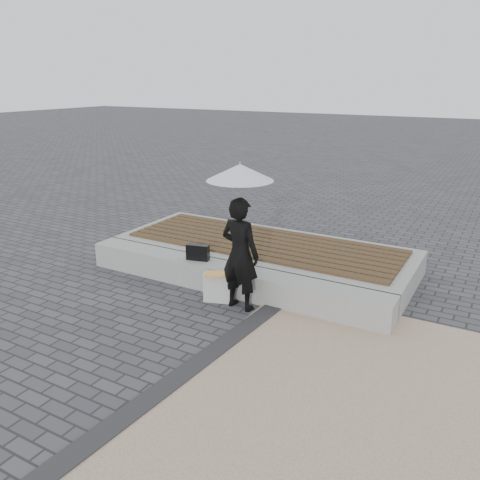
% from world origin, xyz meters
% --- Properties ---
extents(ground, '(80.00, 80.00, 0.00)m').
position_xyz_m(ground, '(0.00, 0.00, 0.00)').
color(ground, '#47484C').
rests_on(ground, ground).
extents(terrazzo_zone, '(5.00, 5.00, 0.02)m').
position_xyz_m(terrazzo_zone, '(3.20, -0.50, 0.01)').
color(terrazzo_zone, '#CCB593').
rests_on(terrazzo_zone, ground).
extents(edging_band, '(0.61, 5.20, 0.04)m').
position_xyz_m(edging_band, '(0.75, -0.50, 0.02)').
color(edging_band, '#2C2B2E').
rests_on(edging_band, ground).
extents(seating_ledge, '(5.00, 0.45, 0.40)m').
position_xyz_m(seating_ledge, '(0.00, 1.60, 0.20)').
color(seating_ledge, '#B0B1AB').
rests_on(seating_ledge, ground).
extents(timber_platform, '(5.00, 2.00, 0.40)m').
position_xyz_m(timber_platform, '(0.00, 2.80, 0.20)').
color(timber_platform, '#A5A5A0').
rests_on(timber_platform, ground).
extents(timber_decking, '(4.60, 1.60, 0.04)m').
position_xyz_m(timber_decking, '(0.00, 2.80, 0.42)').
color(timber_decking, '#513924').
rests_on(timber_decking, timber_platform).
extents(woman, '(0.61, 0.43, 1.59)m').
position_xyz_m(woman, '(0.45, 1.19, 0.80)').
color(woman, black).
rests_on(woman, ground).
extents(parasol, '(0.88, 0.88, 1.13)m').
position_xyz_m(parasol, '(0.45, 1.19, 1.92)').
color(parasol, '#ACACB1').
rests_on(parasol, ground).
extents(handbag, '(0.37, 0.21, 0.25)m').
position_xyz_m(handbag, '(-0.53, 1.60, 0.52)').
color(handbag, black).
rests_on(handbag, seating_ledge).
extents(canvas_tote, '(0.45, 0.29, 0.43)m').
position_xyz_m(canvas_tote, '(0.07, 1.22, 0.22)').
color(canvas_tote, silver).
rests_on(canvas_tote, ground).
extents(magazine, '(0.39, 0.35, 0.01)m').
position_xyz_m(magazine, '(0.07, 1.17, 0.44)').
color(magazine, '#E85945').
rests_on(magazine, canvas_tote).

